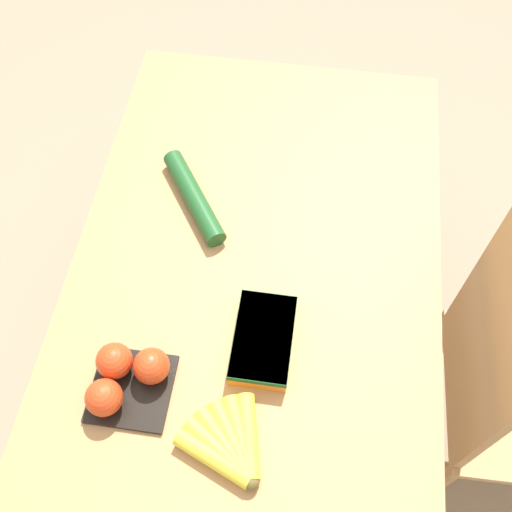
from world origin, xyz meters
TOP-DOWN VIEW (x-y plane):
  - ground_plane at (0.00, 0.00)m, footprint 12.00×12.00m
  - dining_table at (0.00, 0.00)m, footprint 1.29×0.81m
  - chair at (0.11, 0.62)m, footprint 0.43×0.41m
  - banana_bunch at (0.40, 0.01)m, footprint 0.17×0.17m
  - tomato_pack at (0.31, -0.21)m, footprint 0.16×0.16m
  - carrot_bag at (0.19, 0.04)m, footprint 0.19×0.12m
  - cucumber_near at (-0.14, -0.17)m, footprint 0.25×0.19m

SIDE VIEW (x-z plane):
  - ground_plane at x=0.00m, z-range 0.00..0.00m
  - chair at x=0.11m, z-range 0.01..1.00m
  - dining_table at x=0.00m, z-range 0.26..1.01m
  - banana_bunch at x=0.40m, z-range 0.74..0.78m
  - cucumber_near at x=-0.14m, z-range 0.74..0.79m
  - carrot_bag at x=0.19m, z-range 0.75..0.79m
  - tomato_pack at x=0.31m, z-range 0.74..0.82m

